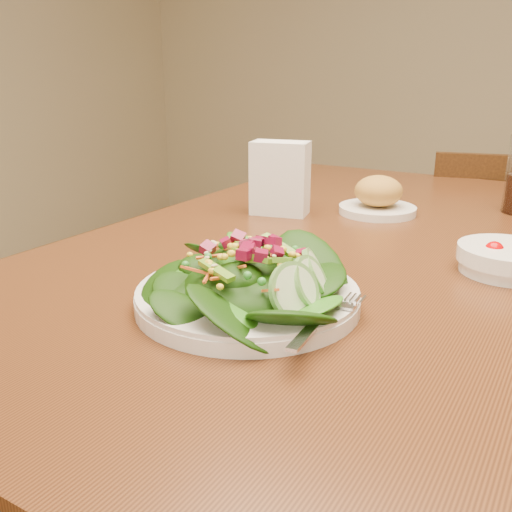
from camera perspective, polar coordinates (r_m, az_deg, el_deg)
name	(u,v)px	position (r m, az deg, el deg)	size (l,w,h in m)	color
dining_table	(362,298)	(1.01, 10.54, -4.12)	(0.90, 1.40, 0.75)	#562C14
chair_far	(486,278)	(1.84, 21.99, -2.06)	(0.46, 0.46, 0.81)	#40230A
salad_plate	(254,285)	(0.69, -0.18, -2.91)	(0.28, 0.28, 0.08)	white
bread_plate	(378,198)	(1.17, 12.11, 5.67)	(0.15, 0.15, 0.08)	white
tomato_bowl	(507,259)	(0.89, 23.81, -0.29)	(0.14, 0.14, 0.05)	white
napkin_holder	(280,176)	(1.14, 2.42, 7.97)	(0.12, 0.09, 0.14)	white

